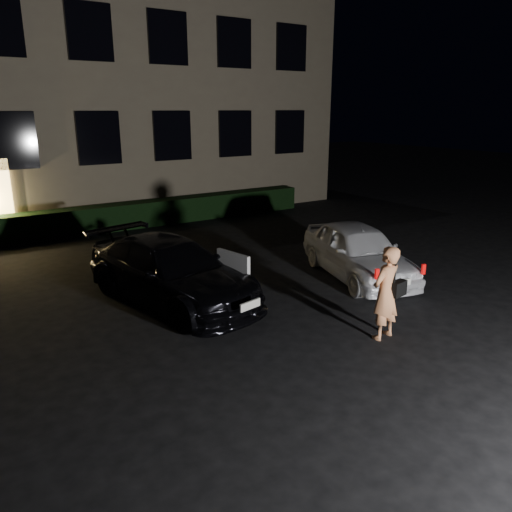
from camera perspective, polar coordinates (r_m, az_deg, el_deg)
ground at (r=8.56m, az=6.05°, el=-10.97°), size 80.00×80.00×0.00m
building at (r=21.47m, az=-21.54°, el=20.99°), size 20.00×8.11×12.00m
hedge at (r=17.39m, az=-16.38°, el=4.21°), size 15.00×0.70×0.85m
sedan at (r=10.60m, az=-9.65°, el=-1.73°), size 2.74×4.83×1.32m
hatch at (r=12.19m, az=11.58°, el=0.57°), size 2.58×4.12×1.31m
man at (r=9.01m, az=14.62°, el=-4.09°), size 0.75×0.50×1.69m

